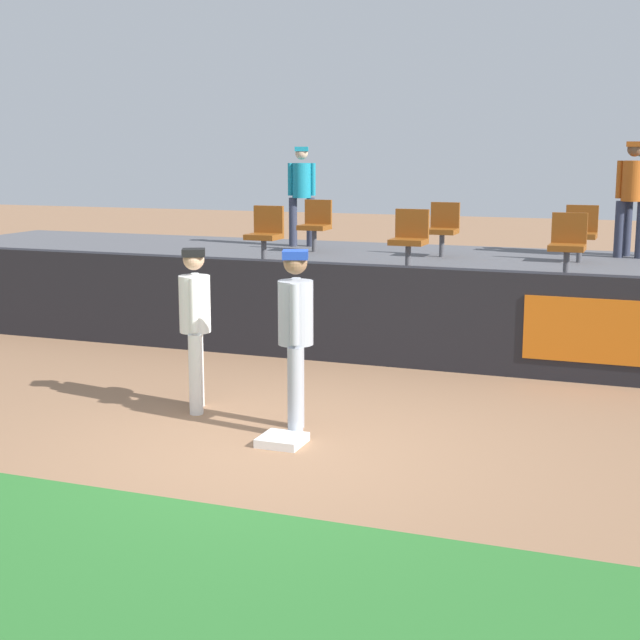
# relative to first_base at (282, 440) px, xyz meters

# --- Properties ---
(ground_plane) EXTENTS (60.00, 60.00, 0.00)m
(ground_plane) POSITION_rel_first_base_xyz_m (-0.07, -0.19, -0.04)
(ground_plane) COLOR #936B4C
(grass_foreground_strip) EXTENTS (18.00, 2.80, 0.01)m
(grass_foreground_strip) POSITION_rel_first_base_xyz_m (-0.07, -2.96, -0.04)
(grass_foreground_strip) COLOR #2D722D
(grass_foreground_strip) RESTS_ON ground_plane
(first_base) EXTENTS (0.40, 0.40, 0.08)m
(first_base) POSITION_rel_first_base_xyz_m (0.00, 0.00, 0.00)
(first_base) COLOR white
(first_base) RESTS_ON ground_plane
(player_fielder_home) EXTENTS (0.43, 0.55, 1.70)m
(player_fielder_home) POSITION_rel_first_base_xyz_m (-1.28, 0.76, 0.94)
(player_fielder_home) COLOR white
(player_fielder_home) RESTS_ON ground_plane
(player_runner_visitor) EXTENTS (0.43, 0.47, 1.76)m
(player_runner_visitor) POSITION_rel_first_base_xyz_m (-0.02, 0.40, 0.98)
(player_runner_visitor) COLOR #9EA3AD
(player_runner_visitor) RESTS_ON ground_plane
(field_wall) EXTENTS (18.00, 0.26, 1.26)m
(field_wall) POSITION_rel_first_base_xyz_m (-0.06, 3.45, 0.59)
(field_wall) COLOR black
(field_wall) RESTS_ON ground_plane
(bleacher_platform) EXTENTS (18.00, 4.80, 1.03)m
(bleacher_platform) POSITION_rel_first_base_xyz_m (-0.07, 6.02, 0.48)
(bleacher_platform) COLOR #59595E
(bleacher_platform) RESTS_ON ground_plane
(seat_front_center) EXTENTS (0.47, 0.44, 0.84)m
(seat_front_center) POSITION_rel_first_base_xyz_m (-0.13, 4.89, 1.46)
(seat_front_center) COLOR #4C4C51
(seat_front_center) RESTS_ON bleacher_platform
(seat_back_center) EXTENTS (0.46, 0.44, 0.84)m
(seat_back_center) POSITION_rel_first_base_xyz_m (-0.08, 6.69, 1.46)
(seat_back_center) COLOR #4C4C51
(seat_back_center) RESTS_ON bleacher_platform
(seat_front_left) EXTENTS (0.46, 0.44, 0.84)m
(seat_front_left) POSITION_rel_first_base_xyz_m (-2.31, 4.89, 1.46)
(seat_front_left) COLOR #4C4C51
(seat_front_left) RESTS_ON bleacher_platform
(seat_back_right) EXTENTS (0.47, 0.44, 0.84)m
(seat_back_right) POSITION_rel_first_base_xyz_m (2.01, 6.69, 1.46)
(seat_back_right) COLOR #4C4C51
(seat_back_right) RESTS_ON bleacher_platform
(seat_back_left) EXTENTS (0.46, 0.44, 0.84)m
(seat_back_left) POSITION_rel_first_base_xyz_m (-2.21, 6.69, 1.46)
(seat_back_left) COLOR #4C4C51
(seat_back_left) RESTS_ON bleacher_platform
(seat_front_right) EXTENTS (0.45, 0.44, 0.84)m
(seat_front_right) POSITION_rel_first_base_xyz_m (2.01, 4.89, 1.46)
(seat_front_right) COLOR #4C4C51
(seat_front_right) RESTS_ON bleacher_platform
(spectator_hooded) EXTENTS (0.50, 0.35, 1.78)m
(spectator_hooded) POSITION_rel_first_base_xyz_m (2.67, 7.51, 2.02)
(spectator_hooded) COLOR #33384C
(spectator_hooded) RESTS_ON bleacher_platform
(spectator_capped) EXTENTS (0.45, 0.41, 1.70)m
(spectator_capped) POSITION_rel_first_base_xyz_m (-2.71, 7.34, 1.98)
(spectator_capped) COLOR #33384C
(spectator_capped) RESTS_ON bleacher_platform
(spectator_casual) EXTENTS (0.47, 0.44, 1.77)m
(spectator_casual) POSITION_rel_first_base_xyz_m (2.76, 7.82, 2.02)
(spectator_casual) COLOR #33384C
(spectator_casual) RESTS_ON bleacher_platform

